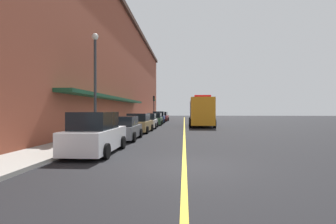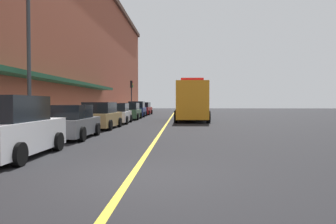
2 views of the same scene
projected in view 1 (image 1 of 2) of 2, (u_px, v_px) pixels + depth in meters
ground_plane at (184, 125)px, 33.48m from camera, size 112.00×112.00×0.00m
sidewalk_left at (139, 124)px, 33.89m from camera, size 2.40×70.00×0.15m
lane_center_stripe at (184, 125)px, 33.48m from camera, size 0.16×70.00×0.01m
brick_building_left at (97, 69)px, 33.21m from camera, size 9.88×64.00×15.09m
parked_car_0 at (96, 134)px, 11.10m from camera, size 1.98×4.37×1.87m
parked_car_1 at (124, 129)px, 16.29m from camera, size 2.06×4.21×1.56m
parked_car_2 at (139, 123)px, 21.71m from camera, size 2.10×4.37×1.68m
parked_car_3 at (148, 121)px, 26.81m from camera, size 2.10×4.34×1.59m
parked_car_4 at (155, 119)px, 32.72m from camera, size 2.14×4.73×1.62m
parked_car_5 at (159, 117)px, 38.28m from camera, size 2.12×4.68×1.77m
parked_car_6 at (163, 117)px, 44.11m from camera, size 2.04×4.92×1.67m
utility_truck at (201, 112)px, 29.88m from camera, size 2.98×7.94×3.62m
parking_meter_0 at (152, 116)px, 40.21m from camera, size 0.14×0.18×1.33m
parking_meter_1 at (147, 116)px, 35.75m from camera, size 0.14×0.18×1.33m
street_lamp_left at (95, 74)px, 16.41m from camera, size 0.44×0.44×6.94m
traffic_light_near at (154, 103)px, 42.78m from camera, size 0.38×0.36×4.30m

